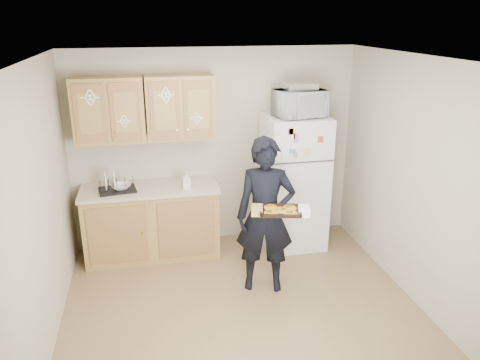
# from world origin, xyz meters

# --- Properties ---
(floor) EXTENTS (3.60, 3.60, 0.00)m
(floor) POSITION_xyz_m (0.00, 0.00, 0.00)
(floor) COLOR brown
(floor) RESTS_ON ground
(ceiling) EXTENTS (3.60, 3.60, 0.00)m
(ceiling) POSITION_xyz_m (0.00, 0.00, 2.50)
(ceiling) COLOR silver
(ceiling) RESTS_ON wall_back
(wall_back) EXTENTS (3.60, 0.04, 2.50)m
(wall_back) POSITION_xyz_m (0.00, 1.80, 1.25)
(wall_back) COLOR #ADA68D
(wall_back) RESTS_ON floor
(wall_front) EXTENTS (3.60, 0.04, 2.50)m
(wall_front) POSITION_xyz_m (0.00, -1.80, 1.25)
(wall_front) COLOR #ADA68D
(wall_front) RESTS_ON floor
(wall_left) EXTENTS (0.04, 3.60, 2.50)m
(wall_left) POSITION_xyz_m (-1.80, 0.00, 1.25)
(wall_left) COLOR #ADA68D
(wall_left) RESTS_ON floor
(wall_right) EXTENTS (0.04, 3.60, 2.50)m
(wall_right) POSITION_xyz_m (1.80, 0.00, 1.25)
(wall_right) COLOR #ADA68D
(wall_right) RESTS_ON floor
(refrigerator) EXTENTS (0.75, 0.70, 1.70)m
(refrigerator) POSITION_xyz_m (0.95, 1.43, 0.85)
(refrigerator) COLOR silver
(refrigerator) RESTS_ON floor
(base_cabinet) EXTENTS (1.60, 0.60, 0.86)m
(base_cabinet) POSITION_xyz_m (-0.85, 1.48, 0.43)
(base_cabinet) COLOR olive
(base_cabinet) RESTS_ON floor
(countertop) EXTENTS (1.64, 0.64, 0.04)m
(countertop) POSITION_xyz_m (-0.85, 1.48, 0.88)
(countertop) COLOR #C0B294
(countertop) RESTS_ON base_cabinet
(upper_cab_left) EXTENTS (0.80, 0.33, 0.75)m
(upper_cab_left) POSITION_xyz_m (-1.25, 1.61, 1.83)
(upper_cab_left) COLOR olive
(upper_cab_left) RESTS_ON wall_back
(upper_cab_right) EXTENTS (0.80, 0.33, 0.75)m
(upper_cab_right) POSITION_xyz_m (-0.43, 1.61, 1.83)
(upper_cab_right) COLOR olive
(upper_cab_right) RESTS_ON wall_back
(cereal_box) EXTENTS (0.20, 0.07, 0.32)m
(cereal_box) POSITION_xyz_m (1.47, 1.67, 0.16)
(cereal_box) COLOR gold
(cereal_box) RESTS_ON floor
(person) EXTENTS (0.70, 0.55, 1.70)m
(person) POSITION_xyz_m (0.33, 0.47, 0.85)
(person) COLOR black
(person) RESTS_ON floor
(baking_tray) EXTENTS (0.46, 0.39, 0.04)m
(baking_tray) POSITION_xyz_m (0.40, 0.18, 1.02)
(baking_tray) COLOR black
(baking_tray) RESTS_ON person
(pizza_front_left) EXTENTS (0.13, 0.13, 0.02)m
(pizza_front_left) POSITION_xyz_m (0.29, 0.14, 1.03)
(pizza_front_left) COLOR orange
(pizza_front_left) RESTS_ON baking_tray
(pizza_front_right) EXTENTS (0.13, 0.13, 0.02)m
(pizza_front_right) POSITION_xyz_m (0.47, 0.09, 1.03)
(pizza_front_right) COLOR orange
(pizza_front_right) RESTS_ON baking_tray
(pizza_back_left) EXTENTS (0.13, 0.13, 0.02)m
(pizza_back_left) POSITION_xyz_m (0.32, 0.27, 1.03)
(pizza_back_left) COLOR orange
(pizza_back_left) RESTS_ON baking_tray
(pizza_back_right) EXTENTS (0.13, 0.13, 0.02)m
(pizza_back_right) POSITION_xyz_m (0.51, 0.22, 1.03)
(pizza_back_right) COLOR orange
(pizza_back_right) RESTS_ON baking_tray
(pizza_center) EXTENTS (0.13, 0.13, 0.02)m
(pizza_center) POSITION_xyz_m (0.40, 0.18, 1.03)
(pizza_center) COLOR orange
(pizza_center) RESTS_ON baking_tray
(microwave) EXTENTS (0.65, 0.50, 0.32)m
(microwave) POSITION_xyz_m (0.97, 1.38, 1.86)
(microwave) COLOR silver
(microwave) RESTS_ON refrigerator
(foil_pan) EXTENTS (0.37, 0.26, 0.08)m
(foil_pan) POSITION_xyz_m (0.98, 1.41, 2.06)
(foil_pan) COLOR silver
(foil_pan) RESTS_ON microwave
(dish_rack) EXTENTS (0.46, 0.37, 0.17)m
(dish_rack) POSITION_xyz_m (-1.22, 1.43, 0.98)
(dish_rack) COLOR black
(dish_rack) RESTS_ON countertop
(bowl) EXTENTS (0.25, 0.25, 0.06)m
(bowl) POSITION_xyz_m (-1.18, 1.43, 0.95)
(bowl) COLOR silver
(bowl) RESTS_ON dish_rack
(soap_bottle) EXTENTS (0.10, 0.10, 0.20)m
(soap_bottle) POSITION_xyz_m (-0.42, 1.35, 1.00)
(soap_bottle) COLOR silver
(soap_bottle) RESTS_ON countertop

